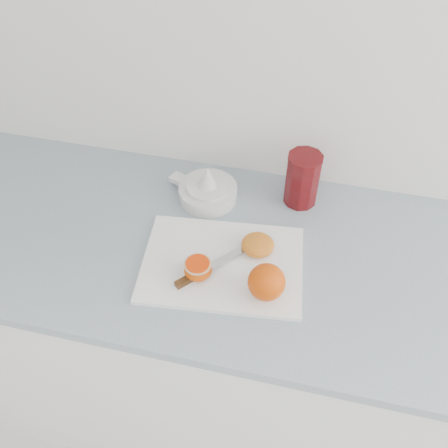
% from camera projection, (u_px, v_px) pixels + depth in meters
% --- Properties ---
extents(counter, '(2.64, 0.64, 0.89)m').
position_uv_depth(counter, '(228.00, 339.00, 1.57)').
color(counter, white).
rests_on(counter, ground).
extents(cutting_board, '(0.41, 0.31, 0.01)m').
position_uv_depth(cutting_board, '(222.00, 264.00, 1.20)').
color(cutting_board, white).
rests_on(cutting_board, counter).
extents(whole_orange, '(0.08, 0.08, 0.08)m').
position_uv_depth(whole_orange, '(267.00, 282.00, 1.10)').
color(whole_orange, '#DC6100').
rests_on(whole_orange, cutting_board).
extents(half_orange, '(0.07, 0.07, 0.04)m').
position_uv_depth(half_orange, '(198.00, 269.00, 1.16)').
color(half_orange, '#DC6100').
rests_on(half_orange, cutting_board).
extents(squeezed_shell, '(0.08, 0.08, 0.03)m').
position_uv_depth(squeezed_shell, '(258.00, 245.00, 1.21)').
color(squeezed_shell, '#CD6A1C').
rests_on(squeezed_shell, cutting_board).
extents(paring_knife, '(0.16, 0.17, 0.01)m').
position_uv_depth(paring_knife, '(200.00, 273.00, 1.17)').
color(paring_knife, '#4A3112').
rests_on(paring_knife, cutting_board).
extents(citrus_juicer, '(0.20, 0.16, 0.11)m').
position_uv_depth(citrus_juicer, '(207.00, 190.00, 1.34)').
color(citrus_juicer, white).
rests_on(citrus_juicer, counter).
extents(red_tumbler, '(0.09, 0.09, 0.15)m').
position_uv_depth(red_tumbler, '(302.00, 181.00, 1.31)').
color(red_tumbler, '#5A0C0F').
rests_on(red_tumbler, counter).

